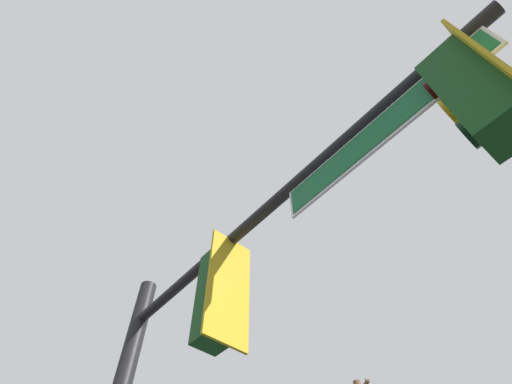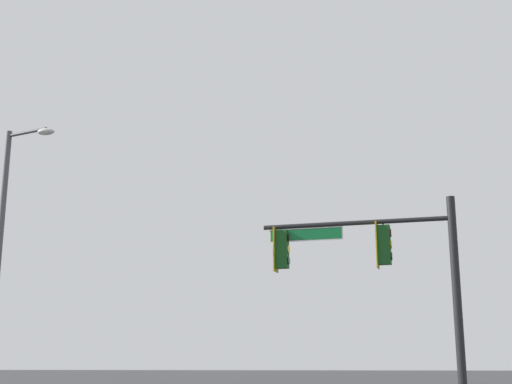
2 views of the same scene
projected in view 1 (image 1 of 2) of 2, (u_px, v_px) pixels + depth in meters
name	position (u px, v px, depth m)	size (l,w,h in m)	color
signal_pole_near	(215.00, 346.00, 3.66)	(5.47, 0.70, 5.88)	black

